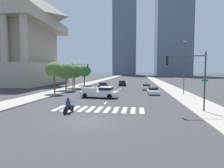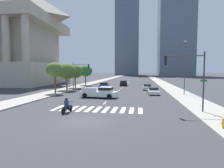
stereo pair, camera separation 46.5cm
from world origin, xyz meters
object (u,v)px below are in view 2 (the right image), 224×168
object	(u,v)px
sedan_silver_3	(147,87)
street_tree_third	(75,71)
sedan_white_0	(153,91)
sedan_blue_1	(104,86)
fire_hydrant	(224,123)
street_lamp_east	(185,64)
sedan_black_2	(124,83)
traffic_signal_far	(79,71)
street_tree_nearest	(55,70)
traffic_signal_near	(188,71)
street_tree_second	(67,71)
motorcycle_lead	(67,107)
pickup_truck	(101,92)
street_tree_fourth	(85,71)

from	to	relation	value
sedan_silver_3	street_tree_third	xyz separation A→B (m)	(-16.46, 0.44, 3.42)
sedan_white_0	sedan_blue_1	world-z (taller)	sedan_blue_1
fire_hydrant	street_lamp_east	xyz separation A→B (m)	(1.50, 18.87, 4.68)
sedan_black_2	street_tree_third	distance (m)	14.43
traffic_signal_far	street_tree_nearest	xyz separation A→B (m)	(-1.79, -7.91, 0.23)
sedan_blue_1	sedan_silver_3	xyz separation A→B (m)	(9.90, -1.97, -0.07)
sedan_white_0	street_tree_nearest	size ratio (longest dim) A/B	0.84
sedan_white_0	street_tree_nearest	world-z (taller)	street_tree_nearest
sedan_black_2	sedan_blue_1	bearing A→B (deg)	149.44
street_tree_third	traffic_signal_near	bearing A→B (deg)	-49.03
street_tree_second	fire_hydrant	bearing A→B (deg)	-47.94
traffic_signal_near	street_lamp_east	world-z (taller)	street_lamp_east
sedan_white_0	sedan_black_2	size ratio (longest dim) A/B	1.01
sedan_silver_3	fire_hydrant	size ratio (longest dim) A/B	6.30
sedan_blue_1	street_tree_second	distance (m)	9.84
motorcycle_lead	street_tree_nearest	size ratio (longest dim) A/B	0.39
pickup_truck	traffic_signal_far	distance (m)	14.00
pickup_truck	sedan_black_2	xyz separation A→B (m)	(1.32, 23.34, -0.18)
sedan_black_2	traffic_signal_near	bearing A→B (deg)	-168.74
fire_hydrant	street_tree_fourth	xyz separation A→B (m)	(-20.72, 36.23, 3.58)
sedan_blue_1	street_tree_fourth	bearing A→B (deg)	39.80
motorcycle_lead	street_lamp_east	bearing A→B (deg)	-37.73
motorcycle_lead	sedan_silver_3	world-z (taller)	motorcycle_lead
sedan_blue_1	street_tree_fourth	world-z (taller)	street_tree_fourth
traffic_signal_far	street_lamp_east	world-z (taller)	street_lamp_east
fire_hydrant	traffic_signal_near	bearing A→B (deg)	101.71
sedan_black_2	street_lamp_east	world-z (taller)	street_lamp_east
sedan_white_0	street_tree_fourth	world-z (taller)	street_tree_fourth
street_tree_second	street_tree_third	size ratio (longest dim) A/B	1.02
traffic_signal_near	street_tree_nearest	distance (m)	23.16
sedan_blue_1	street_tree_fourth	xyz separation A→B (m)	(-6.55, 6.74, 3.46)
traffic_signal_far	street_lamp_east	bearing A→B (deg)	-18.20
pickup_truck	fire_hydrant	xyz separation A→B (m)	(11.67, -14.07, -0.30)
pickup_truck	street_tree_nearest	xyz separation A→B (m)	(-9.05, 3.62, 3.47)
pickup_truck	street_lamp_east	xyz separation A→B (m)	(13.17, 4.81, 4.38)
street_lamp_east	street_tree_third	size ratio (longest dim) A/B	1.63
street_tree_third	fire_hydrant	bearing A→B (deg)	-53.45
motorcycle_lead	traffic_signal_far	bearing A→B (deg)	20.81
sedan_blue_1	traffic_signal_far	size ratio (longest dim) A/B	0.84
street_lamp_east	sedan_black_2	bearing A→B (deg)	122.59
sedan_silver_3	street_tree_fourth	world-z (taller)	street_tree_fourth
street_tree_nearest	street_tree_second	distance (m)	5.29
sedan_blue_1	fire_hydrant	xyz separation A→B (m)	(14.17, -29.49, -0.12)
fire_hydrant	sedan_silver_3	bearing A→B (deg)	98.81
street_tree_third	sedan_black_2	bearing A→B (deg)	42.35
street_tree_third	sedan_silver_3	bearing A→B (deg)	-1.53
street_lamp_east	traffic_signal_far	bearing A→B (deg)	161.80
traffic_signal_near	motorcycle_lead	bearing A→B (deg)	8.97
street_tree_nearest	sedan_black_2	bearing A→B (deg)	62.26
sedan_black_2	street_tree_fourth	world-z (taller)	street_tree_fourth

